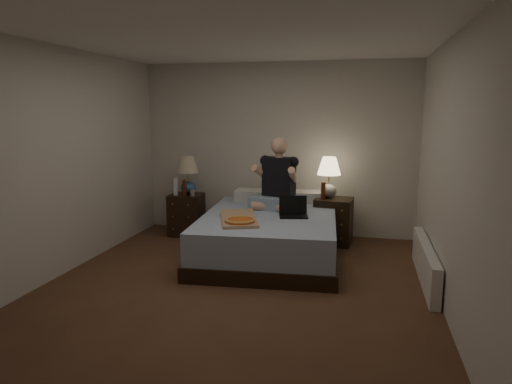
% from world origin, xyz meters
% --- Properties ---
extents(floor, '(4.00, 4.50, 0.00)m').
position_xyz_m(floor, '(0.00, 0.00, 0.00)').
color(floor, brown).
rests_on(floor, ground).
extents(ceiling, '(4.00, 4.50, 0.00)m').
position_xyz_m(ceiling, '(0.00, 0.00, 2.50)').
color(ceiling, white).
rests_on(ceiling, ground).
extents(wall_back, '(4.00, 0.00, 2.50)m').
position_xyz_m(wall_back, '(0.00, 2.25, 1.25)').
color(wall_back, silver).
rests_on(wall_back, ground).
extents(wall_front, '(4.00, 0.00, 2.50)m').
position_xyz_m(wall_front, '(0.00, -2.25, 1.25)').
color(wall_front, silver).
rests_on(wall_front, ground).
extents(wall_left, '(0.00, 4.50, 2.50)m').
position_xyz_m(wall_left, '(-2.00, 0.00, 1.25)').
color(wall_left, silver).
rests_on(wall_left, ground).
extents(wall_right, '(0.00, 4.50, 2.50)m').
position_xyz_m(wall_right, '(2.00, 0.00, 1.25)').
color(wall_right, silver).
rests_on(wall_right, ground).
extents(bed, '(1.77, 2.27, 0.54)m').
position_xyz_m(bed, '(0.13, 1.10, 0.27)').
color(bed, '#5170A2').
rests_on(bed, floor).
extents(nightstand_left, '(0.49, 0.45, 0.60)m').
position_xyz_m(nightstand_left, '(-1.26, 1.81, 0.30)').
color(nightstand_left, black).
rests_on(nightstand_left, floor).
extents(nightstand_right, '(0.53, 0.48, 0.63)m').
position_xyz_m(nightstand_right, '(0.87, 1.83, 0.32)').
color(nightstand_right, black).
rests_on(nightstand_right, floor).
extents(lamp_left, '(0.36, 0.36, 0.56)m').
position_xyz_m(lamp_left, '(-1.24, 1.84, 0.88)').
color(lamp_left, navy).
rests_on(lamp_left, nightstand_left).
extents(lamp_right, '(0.36, 0.36, 0.56)m').
position_xyz_m(lamp_right, '(0.79, 1.87, 0.91)').
color(lamp_right, '#97978F').
rests_on(lamp_right, nightstand_right).
extents(water_bottle, '(0.07, 0.07, 0.25)m').
position_xyz_m(water_bottle, '(-1.39, 1.72, 0.73)').
color(water_bottle, white).
rests_on(water_bottle, nightstand_left).
extents(soda_can, '(0.07, 0.07, 0.10)m').
position_xyz_m(soda_can, '(-1.13, 1.72, 0.65)').
color(soda_can, beige).
rests_on(soda_can, nightstand_left).
extents(beer_bottle_left, '(0.06, 0.06, 0.23)m').
position_xyz_m(beer_bottle_left, '(-1.25, 1.71, 0.72)').
color(beer_bottle_left, '#561B0C').
rests_on(beer_bottle_left, nightstand_left).
extents(beer_bottle_right, '(0.06, 0.06, 0.23)m').
position_xyz_m(beer_bottle_right, '(0.73, 1.74, 0.75)').
color(beer_bottle_right, '#53250B').
rests_on(beer_bottle_right, nightstand_right).
extents(person, '(0.76, 0.66, 0.93)m').
position_xyz_m(person, '(0.16, 1.47, 1.00)').
color(person, black).
rests_on(person, bed).
extents(laptop, '(0.39, 0.35, 0.24)m').
position_xyz_m(laptop, '(0.44, 1.02, 0.66)').
color(laptop, black).
rests_on(laptop, bed).
extents(pizza_box, '(0.63, 0.85, 0.08)m').
position_xyz_m(pizza_box, '(-0.09, 0.50, 0.58)').
color(pizza_box, tan).
rests_on(pizza_box, bed).
extents(radiator, '(0.10, 1.60, 0.40)m').
position_xyz_m(radiator, '(1.93, 0.64, 0.20)').
color(radiator, silver).
rests_on(radiator, floor).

